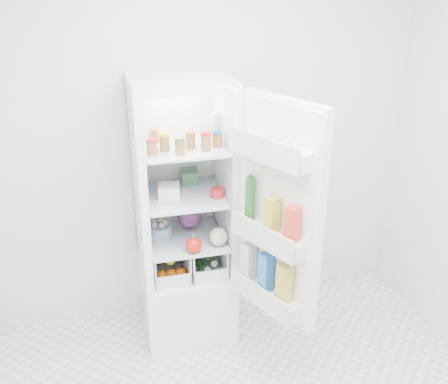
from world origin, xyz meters
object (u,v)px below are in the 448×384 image
object	(u,v)px
mushroom_bowl	(159,230)
fridge_door	(276,219)
refrigerator	(184,243)
red_cabbage	(190,217)

from	to	relation	value
mushroom_bowl	fridge_door	size ratio (longest dim) A/B	0.13
fridge_door	refrigerator	bearing A→B (deg)	10.39
red_cabbage	fridge_door	size ratio (longest dim) A/B	0.12
red_cabbage	mushroom_bowl	xyz separation A→B (m)	(-0.22, -0.07, -0.04)
refrigerator	red_cabbage	world-z (taller)	refrigerator
refrigerator	red_cabbage	size ratio (longest dim) A/B	11.36
refrigerator	red_cabbage	bearing A→B (deg)	49.26
fridge_door	red_cabbage	bearing A→B (deg)	4.46
refrigerator	red_cabbage	distance (m)	0.18
refrigerator	fridge_door	distance (m)	0.86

